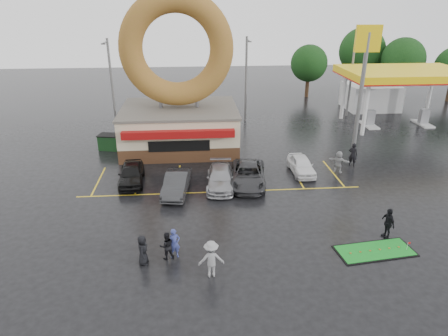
{
  "coord_description": "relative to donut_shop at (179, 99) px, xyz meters",
  "views": [
    {
      "loc": [
        -1.8,
        -21.79,
        12.59
      ],
      "look_at": [
        0.15,
        2.52,
        2.2
      ],
      "focal_mm": 32.0,
      "sensor_mm": 36.0,
      "label": 1
    }
  ],
  "objects": [
    {
      "name": "person_blackjkt",
      "position": [
        -0.37,
        -17.15,
        -3.69
      ],
      "size": [
        0.88,
        0.76,
        1.55
      ],
      "primitive_type": "imported",
      "rotation": [
        0.0,
        0.0,
        3.4
      ],
      "color": "black",
      "rests_on": "ground"
    },
    {
      "name": "donut_shop",
      "position": [
        0.0,
        0.0,
        0.0
      ],
      "size": [
        10.2,
        8.7,
        13.5
      ],
      "color": "#472B19",
      "rests_on": "ground"
    },
    {
      "name": "car_black",
      "position": [
        -3.44,
        -7.55,
        -3.73
      ],
      "size": [
        1.99,
        4.43,
        1.48
      ],
      "primitive_type": "imported",
      "rotation": [
        0.0,
        0.0,
        0.06
      ],
      "color": "black",
      "rests_on": "ground"
    },
    {
      "name": "person_bystander",
      "position": [
        -1.56,
        -17.49,
        -3.65
      ],
      "size": [
        0.55,
        0.82,
        1.64
      ],
      "primitive_type": "imported",
      "rotation": [
        0.0,
        0.0,
        1.53
      ],
      "color": "black",
      "rests_on": "ground"
    },
    {
      "name": "ground",
      "position": [
        3.0,
        -12.97,
        -4.46
      ],
      "size": [
        120.0,
        120.0,
        0.0
      ],
      "primitive_type": "plane",
      "color": "black",
      "rests_on": "ground"
    },
    {
      "name": "streetlight_right",
      "position": [
        19.0,
        8.95,
        0.32
      ],
      "size": [
        0.4,
        2.21,
        9.0
      ],
      "color": "slate",
      "rests_on": "ground"
    },
    {
      "name": "tree_far_d",
      "position": [
        17.0,
        19.03,
        0.07
      ],
      "size": [
        4.9,
        4.9,
        7.0
      ],
      "color": "#332114",
      "rests_on": "ground"
    },
    {
      "name": "person_walker_near",
      "position": [
        12.38,
        -6.87,
        -3.58
      ],
      "size": [
        1.67,
        1.28,
        1.76
      ],
      "primitive_type": "imported",
      "rotation": [
        0.0,
        0.0,
        2.61
      ],
      "color": "#969699",
      "rests_on": "ground"
    },
    {
      "name": "putting_green",
      "position": [
        10.77,
        -17.42,
        -4.43
      ],
      "size": [
        4.39,
        2.31,
        0.53
      ],
      "color": "black",
      "rests_on": "ground"
    },
    {
      "name": "car_dgrey",
      "position": [
        -0.09,
        -9.47,
        -3.74
      ],
      "size": [
        2.13,
        4.58,
        1.45
      ],
      "primitive_type": "imported",
      "rotation": [
        0.0,
        0.0,
        -0.14
      ],
      "color": "#2A2A2C",
      "rests_on": "ground"
    },
    {
      "name": "streetlight_left",
      "position": [
        -7.0,
        6.95,
        0.32
      ],
      "size": [
        0.4,
        2.21,
        9.0
      ],
      "color": "slate",
      "rests_on": "ground"
    },
    {
      "name": "person_blue",
      "position": [
        0.03,
        -17.05,
        -3.64
      ],
      "size": [
        0.68,
        0.54,
        1.65
      ],
      "primitive_type": "imported",
      "rotation": [
        0.0,
        0.0,
        0.26
      ],
      "color": "navy",
      "rests_on": "ground"
    },
    {
      "name": "car_grey",
      "position": [
        5.07,
        -8.44,
        -3.73
      ],
      "size": [
        3.13,
        5.58,
        1.47
      ],
      "primitive_type": "imported",
      "rotation": [
        0.0,
        0.0,
        -0.14
      ],
      "color": "#313134",
      "rests_on": "ground"
    },
    {
      "name": "person_cameraman",
      "position": [
        11.99,
        -16.07,
        -3.56
      ],
      "size": [
        0.61,
        1.12,
        1.81
      ],
      "primitive_type": "imported",
      "rotation": [
        0.0,
        0.0,
        -1.41
      ],
      "color": "black",
      "rests_on": "ground"
    },
    {
      "name": "dumpster",
      "position": [
        -6.34,
        -0.12,
        -3.81
      ],
      "size": [
        2.01,
        1.55,
        1.3
      ],
      "primitive_type": "cube",
      "rotation": [
        0.0,
        0.0,
        -0.21
      ],
      "color": "#173C1A",
      "rests_on": "ground"
    },
    {
      "name": "gas_station",
      "position": [
        23.0,
        7.97,
        -0.77
      ],
      "size": [
        12.3,
        13.65,
        5.9
      ],
      "color": "silver",
      "rests_on": "ground"
    },
    {
      "name": "streetlight_mid",
      "position": [
        7.0,
        7.95,
        0.32
      ],
      "size": [
        0.4,
        2.21,
        9.0
      ],
      "color": "slate",
      "rests_on": "ground"
    },
    {
      "name": "tree_far_a",
      "position": [
        29.0,
        17.03,
        0.72
      ],
      "size": [
        5.6,
        5.6,
        8.0
      ],
      "color": "#332114",
      "rests_on": "ground"
    },
    {
      "name": "car_white",
      "position": [
        9.48,
        -6.75,
        -3.79
      ],
      "size": [
        1.63,
        3.95,
        1.34
      ],
      "primitive_type": "imported",
      "rotation": [
        0.0,
        0.0,
        0.01
      ],
      "color": "white",
      "rests_on": "ground"
    },
    {
      "name": "person_hoodie",
      "position": [
        1.87,
        -18.76,
        -3.49
      ],
      "size": [
        1.29,
        0.78,
        1.95
      ],
      "primitive_type": "imported",
      "rotation": [
        0.0,
        0.0,
        3.18
      ],
      "color": "gray",
      "rests_on": "ground"
    },
    {
      "name": "car_silver",
      "position": [
        3.02,
        -8.69,
        -3.78
      ],
      "size": [
        2.29,
        4.84,
        1.36
      ],
      "primitive_type": "imported",
      "rotation": [
        0.0,
        0.0,
        -0.08
      ],
      "color": "#939398",
      "rests_on": "ground"
    },
    {
      "name": "person_walker_far",
      "position": [
        13.99,
        -5.65,
        -3.49
      ],
      "size": [
        0.85,
        0.79,
        1.94
      ],
      "primitive_type": "imported",
      "rotation": [
        0.0,
        0.0,
        2.53
      ],
      "color": "black",
      "rests_on": "ground"
    },
    {
      "name": "shell_sign",
      "position": [
        16.0,
        -0.97,
        2.91
      ],
      "size": [
        2.2,
        0.36,
        10.6
      ],
      "color": "slate",
      "rests_on": "ground"
    },
    {
      "name": "tree_far_c",
      "position": [
        25.0,
        21.03,
        1.37
      ],
      "size": [
        6.3,
        6.3,
        9.0
      ],
      "color": "#332114",
      "rests_on": "ground"
    }
  ]
}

